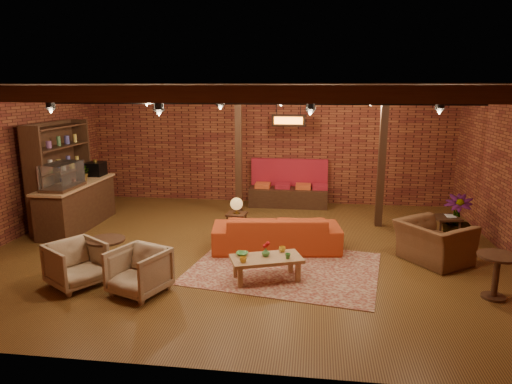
# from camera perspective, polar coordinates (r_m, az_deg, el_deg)

# --- Properties ---
(floor) EXTENTS (10.00, 10.00, 0.00)m
(floor) POSITION_cam_1_polar(r_m,az_deg,el_deg) (9.19, -1.09, -7.19)
(floor) COLOR #3D240F
(floor) RESTS_ON ground
(ceiling) EXTENTS (10.00, 8.00, 0.02)m
(ceiling) POSITION_cam_1_polar(r_m,az_deg,el_deg) (8.63, -1.19, 13.18)
(ceiling) COLOR black
(ceiling) RESTS_ON wall_back
(wall_back) EXTENTS (10.00, 0.02, 3.20)m
(wall_back) POSITION_cam_1_polar(r_m,az_deg,el_deg) (12.70, 1.56, 5.86)
(wall_back) COLOR maroon
(wall_back) RESTS_ON ground
(wall_front) EXTENTS (10.00, 0.02, 3.20)m
(wall_front) POSITION_cam_1_polar(r_m,az_deg,el_deg) (4.96, -8.05, -5.53)
(wall_front) COLOR maroon
(wall_front) RESTS_ON ground
(wall_left) EXTENTS (0.02, 8.00, 3.20)m
(wall_left) POSITION_cam_1_polar(r_m,az_deg,el_deg) (10.71, -28.66, 2.96)
(wall_left) COLOR maroon
(wall_left) RESTS_ON ground
(ceiling_beams) EXTENTS (9.80, 6.40, 0.22)m
(ceiling_beams) POSITION_cam_1_polar(r_m,az_deg,el_deg) (8.63, -1.18, 12.39)
(ceiling_beams) COLOR black
(ceiling_beams) RESTS_ON ceiling
(ceiling_pipe) EXTENTS (9.60, 0.12, 0.12)m
(ceiling_pipe) POSITION_cam_1_polar(r_m,az_deg,el_deg) (10.22, 0.19, 11.18)
(ceiling_pipe) COLOR black
(ceiling_pipe) RESTS_ON ceiling
(post_left) EXTENTS (0.16, 0.16, 3.20)m
(post_left) POSITION_cam_1_polar(r_m,az_deg,el_deg) (11.40, -2.18, 5.05)
(post_left) COLOR black
(post_left) RESTS_ON ground
(post_right) EXTENTS (0.16, 0.16, 3.20)m
(post_right) POSITION_cam_1_polar(r_m,az_deg,el_deg) (10.75, 15.47, 4.11)
(post_right) COLOR black
(post_right) RESTS_ON ground
(service_counter) EXTENTS (0.80, 2.50, 1.60)m
(service_counter) POSITION_cam_1_polar(r_m,az_deg,el_deg) (11.20, -21.53, -0.16)
(service_counter) COLOR black
(service_counter) RESTS_ON ground
(plant_counter) EXTENTS (0.35, 0.39, 0.30)m
(plant_counter) POSITION_cam_1_polar(r_m,az_deg,el_deg) (11.25, -20.77, 2.14)
(plant_counter) COLOR #337F33
(plant_counter) RESTS_ON service_counter
(shelving_hutch) EXTENTS (0.52, 2.00, 2.40)m
(shelving_hutch) POSITION_cam_1_polar(r_m,az_deg,el_deg) (11.41, -23.21, 1.97)
(shelving_hutch) COLOR black
(shelving_hutch) RESTS_ON ground
(banquette) EXTENTS (2.10, 0.70, 1.00)m
(banquette) POSITION_cam_1_polar(r_m,az_deg,el_deg) (12.39, 4.07, 0.49)
(banquette) COLOR #A81C2C
(banquette) RESTS_ON ground
(service_sign) EXTENTS (0.86, 0.06, 0.30)m
(service_sign) POSITION_cam_1_polar(r_m,az_deg,el_deg) (11.68, 4.08, 8.91)
(service_sign) COLOR orange
(service_sign) RESTS_ON ceiling
(ceiling_spotlights) EXTENTS (6.40, 4.40, 0.28)m
(ceiling_spotlights) POSITION_cam_1_polar(r_m,az_deg,el_deg) (8.64, -1.18, 10.93)
(ceiling_spotlights) COLOR black
(ceiling_spotlights) RESTS_ON ceiling
(rug) EXTENTS (3.61, 2.98, 0.01)m
(rug) POSITION_cam_1_polar(r_m,az_deg,el_deg) (8.30, 3.60, -9.45)
(rug) COLOR maroon
(rug) RESTS_ON floor
(sofa) EXTENTS (2.60, 1.30, 0.73)m
(sofa) POSITION_cam_1_polar(r_m,az_deg,el_deg) (9.06, 2.56, -5.06)
(sofa) COLOR #A73717
(sofa) RESTS_ON floor
(coffee_table) EXTENTS (1.30, 0.95, 0.65)m
(coffee_table) POSITION_cam_1_polar(r_m,az_deg,el_deg) (7.69, 1.20, -8.44)
(coffee_table) COLOR olive
(coffee_table) RESTS_ON floor
(side_table_lamp) EXTENTS (0.45, 0.45, 0.85)m
(side_table_lamp) POSITION_cam_1_polar(r_m,az_deg,el_deg) (9.86, -2.45, -1.86)
(side_table_lamp) COLOR black
(side_table_lamp) RESTS_ON floor
(round_table_left) EXTENTS (0.63, 0.63, 0.66)m
(round_table_left) POSITION_cam_1_polar(r_m,az_deg,el_deg) (8.22, -18.15, -7.02)
(round_table_left) COLOR black
(round_table_left) RESTS_ON floor
(armchair_a) EXTENTS (1.04, 1.06, 0.81)m
(armchair_a) POSITION_cam_1_polar(r_m,az_deg,el_deg) (8.02, -21.58, -8.14)
(armchair_a) COLOR #BEAA93
(armchair_a) RESTS_ON floor
(armchair_b) EXTENTS (0.99, 0.97, 0.80)m
(armchair_b) POSITION_cam_1_polar(r_m,az_deg,el_deg) (7.43, -14.45, -9.32)
(armchair_b) COLOR #BEAA93
(armchair_b) RESTS_ON floor
(armchair_right) EXTENTS (1.30, 1.39, 1.02)m
(armchair_right) POSITION_cam_1_polar(r_m,az_deg,el_deg) (9.02, 21.39, -5.09)
(armchair_right) COLOR brown
(armchair_right) RESTS_ON floor
(side_table_book) EXTENTS (0.62, 0.62, 0.59)m
(side_table_book) POSITION_cam_1_polar(r_m,az_deg,el_deg) (10.19, 22.59, -3.08)
(side_table_book) COLOR black
(side_table_book) RESTS_ON floor
(round_table_right) EXTENTS (0.60, 0.60, 0.70)m
(round_table_right) POSITION_cam_1_polar(r_m,az_deg,el_deg) (7.91, 27.88, -8.54)
(round_table_right) COLOR black
(round_table_right) RESTS_ON floor
(plant_tall) EXTENTS (2.17, 2.17, 3.02)m
(plant_tall) POSITION_cam_1_polar(r_m,az_deg,el_deg) (10.16, 24.28, 2.41)
(plant_tall) COLOR #4C7F4C
(plant_tall) RESTS_ON floor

